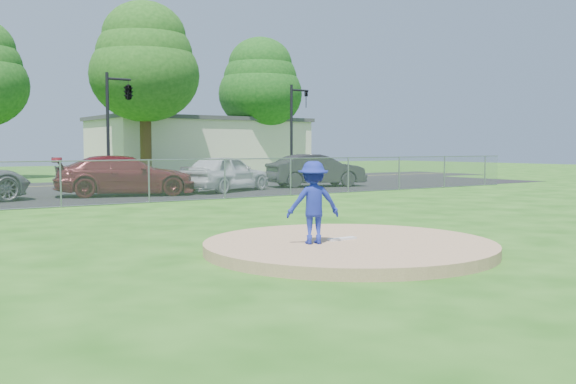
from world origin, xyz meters
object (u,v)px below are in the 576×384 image
object	(u,v)px
tree_far_right	(260,83)
parked_car_pearl	(226,173)
tree_right	(145,62)
parked_car_charcoal	(316,170)
traffic_signal_center	(126,94)
traffic_signal_right	(295,123)
commercial_building	(199,145)
pitcher	(313,203)
parked_car_darkred	(125,176)

from	to	relation	value
tree_far_right	parked_car_pearl	size ratio (longest dim) A/B	2.30
tree_right	parked_car_charcoal	world-z (taller)	tree_right
tree_right	traffic_signal_center	distance (m)	11.60
tree_far_right	parked_car_charcoal	size ratio (longest dim) A/B	2.23
tree_far_right	traffic_signal_right	size ratio (longest dim) A/B	1.92
tree_right	parked_car_pearl	size ratio (longest dim) A/B	2.49
traffic_signal_right	parked_car_charcoal	distance (m)	7.05
traffic_signal_right	tree_far_right	bearing A→B (deg)	66.09
tree_right	tree_far_right	world-z (taller)	tree_right
commercial_building	tree_far_right	distance (m)	7.00
commercial_building	tree_far_right	size ratio (longest dim) A/B	1.53
pitcher	parked_car_darkred	xyz separation A→B (m)	(2.25, 15.57, -0.14)
tree_far_right	parked_car_charcoal	world-z (taller)	tree_far_right
tree_right	parked_car_charcoal	size ratio (longest dim) A/B	2.41
commercial_building	tree_right	xyz separation A→B (m)	(-7.00, -6.00, 5.49)
commercial_building	traffic_signal_center	distance (m)	20.17
pitcher	parked_car_charcoal	bearing A→B (deg)	-104.84
pitcher	parked_car_charcoal	distance (m)	20.02
commercial_building	parked_car_charcoal	xyz separation A→B (m)	(-4.63, -21.91, -1.36)
traffic_signal_right	parked_car_charcoal	size ratio (longest dim) A/B	1.16
traffic_signal_center	traffic_signal_right	world-z (taller)	same
tree_far_right	traffic_signal_right	world-z (taller)	tree_far_right
pitcher	parked_car_charcoal	world-z (taller)	pitcher
tree_right	traffic_signal_right	xyz separation A→B (m)	(5.24, -10.00, -4.29)
tree_far_right	pitcher	size ratio (longest dim) A/B	7.19
traffic_signal_center	parked_car_pearl	size ratio (longest dim) A/B	1.20
traffic_signal_right	parked_car_pearl	size ratio (longest dim) A/B	1.20
commercial_building	pitcher	bearing A→B (deg)	-113.84
parked_car_pearl	parked_car_darkred	bearing A→B (deg)	64.75
traffic_signal_right	parked_car_pearl	distance (m)	10.71
traffic_signal_center	tree_right	bearing A→B (deg)	63.29
tree_far_right	parked_car_charcoal	xyz separation A→B (m)	(-8.63, -18.91, -6.26)
parked_car_darkred	parked_car_pearl	xyz separation A→B (m)	(4.51, -0.11, -0.00)
traffic_signal_center	traffic_signal_right	distance (m)	10.34
parked_car_pearl	parked_car_charcoal	world-z (taller)	parked_car_pearl
pitcher	commercial_building	bearing A→B (deg)	-91.51
pitcher	parked_car_darkred	world-z (taller)	pitcher
traffic_signal_center	pitcher	size ratio (longest dim) A/B	3.75
pitcher	tree_right	bearing A→B (deg)	-84.65
parked_car_charcoal	traffic_signal_right	bearing A→B (deg)	-13.24
tree_right	traffic_signal_right	world-z (taller)	tree_right
tree_right	tree_far_right	xyz separation A→B (m)	(11.00, 3.00, -0.59)
pitcher	parked_car_pearl	size ratio (longest dim) A/B	0.32
traffic_signal_right	parked_car_darkred	world-z (taller)	traffic_signal_right
parked_car_darkred	parked_car_charcoal	world-z (taller)	parked_car_darkred
tree_far_right	parked_car_pearl	world-z (taller)	tree_far_right
tree_far_right	tree_right	bearing A→B (deg)	-164.74
traffic_signal_center	tree_far_right	bearing A→B (deg)	39.04
commercial_building	parked_car_darkred	distance (m)	26.61
traffic_signal_center	commercial_building	bearing A→B (deg)	53.06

